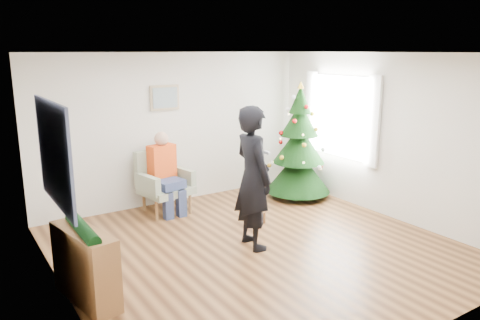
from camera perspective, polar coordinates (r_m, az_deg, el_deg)
floor at (r=6.50m, az=2.18°, el=-10.62°), size 5.00×5.00×0.00m
ceiling at (r=5.95m, az=2.41°, el=12.94°), size 5.00×5.00×0.00m
wall_back at (r=8.22m, az=-7.85°, el=3.82°), size 5.00×0.00×5.00m
wall_front at (r=4.38m, az=21.65°, el=-5.43°), size 5.00×0.00×5.00m
wall_left at (r=5.11m, az=-21.25°, el=-2.76°), size 0.00×5.00×5.00m
wall_right at (r=7.79m, az=17.50°, el=2.80°), size 0.00×5.00×5.00m
window_panel at (r=8.39m, az=12.21°, el=5.22°), size 0.04×1.30×1.40m
curtains at (r=8.37m, az=12.06°, el=5.20°), size 0.05×1.75×1.50m
christmas_tree at (r=8.47m, az=7.20°, el=1.68°), size 1.16×1.16×2.10m
stool at (r=7.27m, az=1.84°, el=-5.18°), size 0.43×0.43×0.65m
laptop at (r=7.18m, az=1.86°, el=-2.67°), size 0.42×0.39×0.03m
armchair at (r=7.86m, az=-9.23°, el=-3.56°), size 0.89×0.85×1.02m
seated_person at (r=7.73m, az=-9.06°, el=-1.44°), size 0.50×0.68×1.34m
standing_man at (r=6.24m, az=1.59°, el=-2.19°), size 0.53×0.75×1.94m
game_controller at (r=6.26m, az=3.33°, el=0.88°), size 0.05×0.13×0.04m
console at (r=5.34m, az=-18.33°, el=-12.15°), size 0.48×1.04×0.80m
garland at (r=5.18m, az=-18.67°, el=-7.94°), size 0.14×0.90×0.14m
tapestry at (r=5.35m, az=-21.74°, el=0.64°), size 0.03×1.50×1.15m
framed_picture at (r=8.04m, az=-9.16°, el=7.51°), size 0.52×0.05×0.42m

